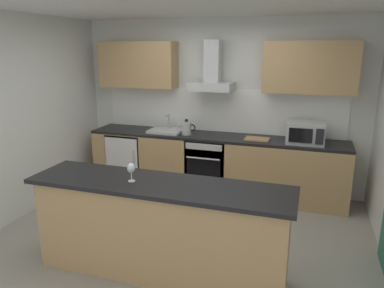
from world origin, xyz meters
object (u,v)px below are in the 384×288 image
microwave (306,133)px  chopping_board (257,139)px  sink (166,130)px  oven (209,164)px  range_hood (212,75)px  kettle (187,128)px  wine_glass (131,169)px  refrigerator (130,158)px

microwave → chopping_board: size_ratio=1.47×
chopping_board → sink: bearing=178.6°
oven → range_hood: 1.33m
kettle → wine_glass: 2.19m
refrigerator → chopping_board: 2.11m
range_hood → microwave: bearing=-6.6°
wine_glass → chopping_board: bearing=68.5°
chopping_board → kettle: bearing=-179.5°
sink → kettle: bearing=-7.3°
microwave → kettle: microwave is taller
wine_glass → range_hood: bearing=86.5°
microwave → range_hood: size_ratio=0.69×
kettle → chopping_board: 1.07m
oven → wine_glass: size_ratio=4.50×
oven → wine_glass: wine_glass is taller
oven → wine_glass: (-0.14, -2.21, 0.62)m
microwave → refrigerator: bearing=179.5°
sink → kettle: sink is taller
sink → oven: bearing=-0.9°
refrigerator → range_hood: range_hood is taller
kettle → oven: bearing=5.6°
oven → sink: (-0.70, 0.01, 0.47)m
oven → sink: sink is taller
kettle → sink: bearing=172.7°
refrigerator → sink: 0.81m
range_hood → chopping_board: size_ratio=2.12×
microwave → wine_glass: 2.66m
sink → refrigerator: bearing=-178.8°
microwave → sink: bearing=178.9°
microwave → kettle: 1.71m
wine_glass → oven: bearing=86.3°
oven → microwave: microwave is taller
microwave → range_hood: (-1.37, 0.16, 0.74)m
microwave → range_hood: 1.56m
kettle → chopping_board: (1.06, 0.01, -0.09)m
kettle → range_hood: size_ratio=0.40×
wine_glass → sink: bearing=104.0°
kettle → range_hood: range_hood is taller
oven → wine_glass: 2.30m
kettle → wine_glass: size_ratio=1.62×
sink → kettle: size_ratio=1.73×
oven → sink: bearing=179.1°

